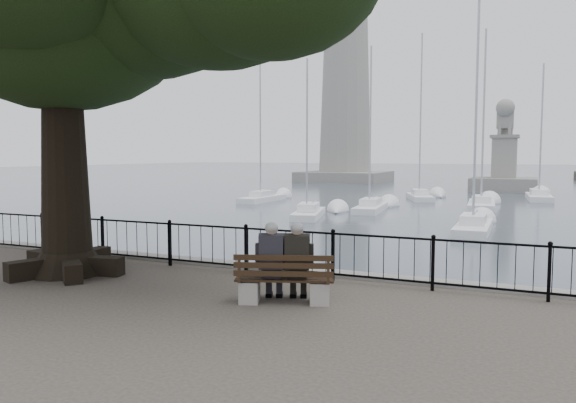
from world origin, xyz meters
The scene contains 14 objects.
harbor centered at (0.00, 3.00, -0.50)m, with size 260.00×260.00×1.20m.
railing centered at (0.00, 2.50, 0.56)m, with size 22.06×0.06×1.00m.
bench centered at (0.80, 0.53, 0.31)m, with size 1.78×1.05×0.90m.
person_left centered at (0.56, 0.55, 0.66)m, with size 0.57×0.78×1.43m.
person_right centered at (0.97, 0.70, 0.66)m, with size 0.57×0.78×1.43m.
lighthouse centered at (-18.00, 62.00, 12.65)m, with size 10.60×10.60×32.24m.
lion_monument centered at (2.00, 49.93, 1.23)m, with size 6.03×6.03×8.88m.
sailboat_a centered at (-6.99, 21.32, -0.71)m, with size 2.56×5.20×9.03m.
sailboat_b centered at (-4.65, 25.97, -0.69)m, with size 1.97×5.39×10.36m.
sailboat_c centered at (2.21, 18.76, -0.68)m, with size 1.54×5.25×10.75m.
sailboat_e centered at (-14.16, 29.87, -0.63)m, with size 1.62×5.42×12.62m.
sailboat_f centered at (1.57, 30.75, -0.67)m, with size 2.06×6.00×11.81m.
sailboat_g centered at (5.09, 39.76, -0.70)m, with size 2.08×6.10×10.73m.
sailboat_h centered at (-3.50, 36.27, -0.62)m, with size 3.16×5.55×13.01m.
Camera 1 is at (4.70, -8.20, 2.59)m, focal length 35.00 mm.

